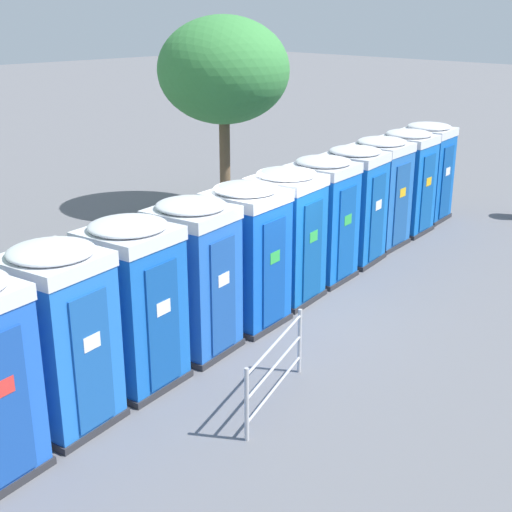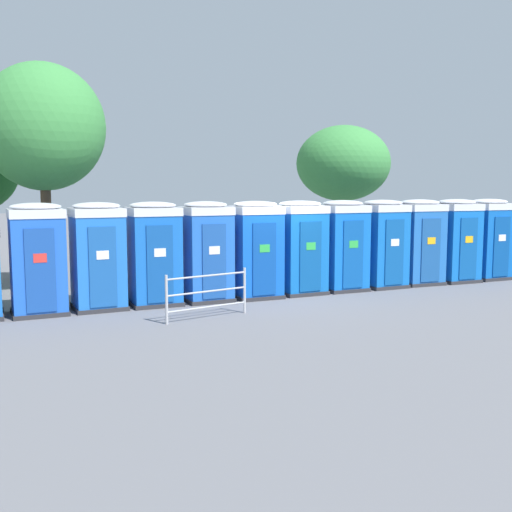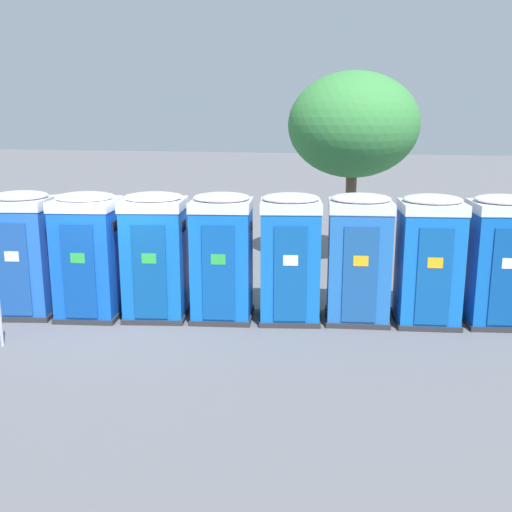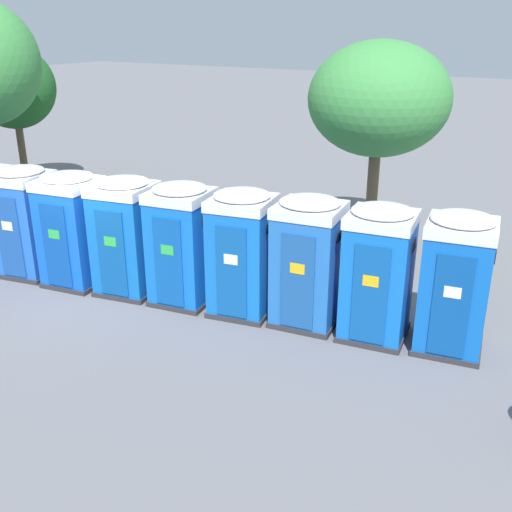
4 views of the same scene
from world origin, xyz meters
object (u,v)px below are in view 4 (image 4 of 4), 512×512
object	(u,v)px
portapotty_4	(26,221)
portapotty_7	(182,244)
portapotty_10	(378,272)
portapotty_6	(126,236)
portapotty_11	(455,283)
portapotty_5	(72,229)
street_tree_1	(379,100)
street_tree_2	(13,88)
portapotty_8	(242,252)
portapotty_9	(308,261)

from	to	relation	value
portapotty_4	portapotty_7	bearing A→B (deg)	9.72
portapotty_7	portapotty_10	bearing A→B (deg)	9.35
portapotty_6	portapotty_11	size ratio (longest dim) A/B	1.00
portapotty_5	street_tree_1	distance (m)	7.84
portapotty_10	street_tree_2	bearing A→B (deg)	165.70
portapotty_10	street_tree_1	xyz separation A→B (m)	(-1.89, 4.55, 2.49)
portapotty_4	portapotty_8	xyz separation A→B (m)	(5.31, 0.91, -0.00)
portapotty_10	street_tree_2	world-z (taller)	street_tree_2
portapotty_8	portapotty_5	bearing A→B (deg)	-169.31
portapotty_5	portapotty_9	bearing A→B (deg)	10.82
portapotty_6	portapotty_10	size ratio (longest dim) A/B	1.00
portapotty_11	street_tree_2	bearing A→B (deg)	167.80
portapotty_6	portapotty_11	bearing A→B (deg)	9.91
portapotty_4	portapotty_7	size ratio (longest dim) A/B	1.00
portapotty_5	portapotty_6	size ratio (longest dim) A/B	1.00
portapotty_6	portapotty_5	bearing A→B (deg)	-167.71
portapotty_4	portapotty_8	size ratio (longest dim) A/B	1.00
portapotty_6	portapotty_7	xyz separation A→B (m)	(1.33, 0.23, 0.00)
portapotty_10	portapotty_7	bearing A→B (deg)	-170.65
portapotty_5	portapotty_11	size ratio (longest dim) A/B	1.00
portapotty_8	street_tree_2	xyz separation A→B (m)	(-11.70, 4.09, 2.21)
portapotty_8	street_tree_1	world-z (taller)	street_tree_1
portapotty_9	portapotty_11	xyz separation A→B (m)	(2.66, 0.43, 0.00)
portapotty_5	portapotty_10	bearing A→B (deg)	10.06
portapotty_11	street_tree_1	world-z (taller)	street_tree_1
portapotty_4	portapotty_9	xyz separation A→B (m)	(6.63, 1.17, -0.00)
portapotty_6	portapotty_9	bearing A→B (deg)	10.33
portapotty_5	street_tree_2	world-z (taller)	street_tree_2
portapotty_11	portapotty_8	bearing A→B (deg)	-170.07
portapotty_7	portapotty_9	size ratio (longest dim) A/B	1.00
portapotty_8	portapotty_4	bearing A→B (deg)	-170.25
portapotty_4	street_tree_2	xyz separation A→B (m)	(-6.39, 5.00, 2.21)
portapotty_7	portapotty_11	world-z (taller)	same
street_tree_1	street_tree_2	distance (m)	12.51
portapotty_5	portapotty_9	size ratio (longest dim) A/B	1.00
portapotty_5	portapotty_8	distance (m)	4.04
portapotty_11	street_tree_1	xyz separation A→B (m)	(-3.21, 4.28, 2.49)
portapotty_7	portapotty_8	bearing A→B (deg)	9.83
portapotty_4	portapotty_5	world-z (taller)	same
portapotty_9	street_tree_2	xyz separation A→B (m)	(-13.02, 3.83, 2.21)
portapotty_7	street_tree_1	distance (m)	6.14
street_tree_2	portapotty_10	bearing A→B (deg)	-14.30
portapotty_4	portapotty_9	distance (m)	6.73
portapotty_7	street_tree_1	world-z (taller)	street_tree_1
portapotty_4	portapotty_6	world-z (taller)	same
portapotty_5	portapotty_7	bearing A→B (deg)	11.12
street_tree_2	portapotty_5	bearing A→B (deg)	-32.03
portapotty_9	street_tree_1	xyz separation A→B (m)	(-0.55, 4.71, 2.49)
portapotty_11	portapotty_10	bearing A→B (deg)	-168.44
portapotty_5	portapotty_6	bearing A→B (deg)	12.29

